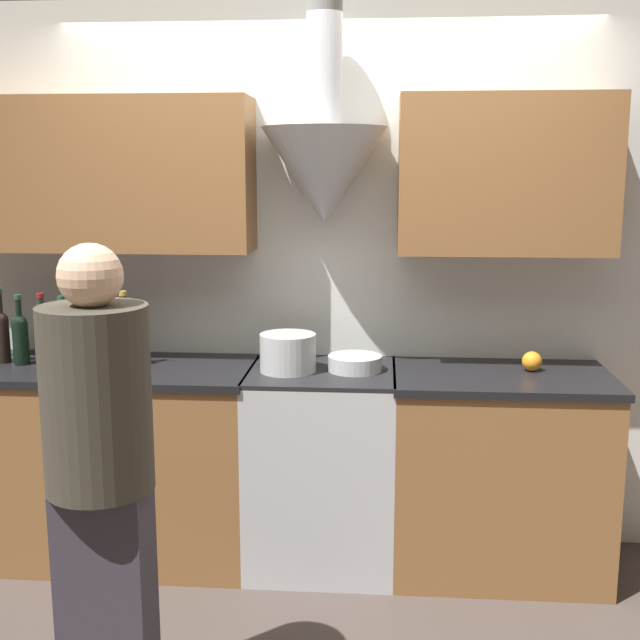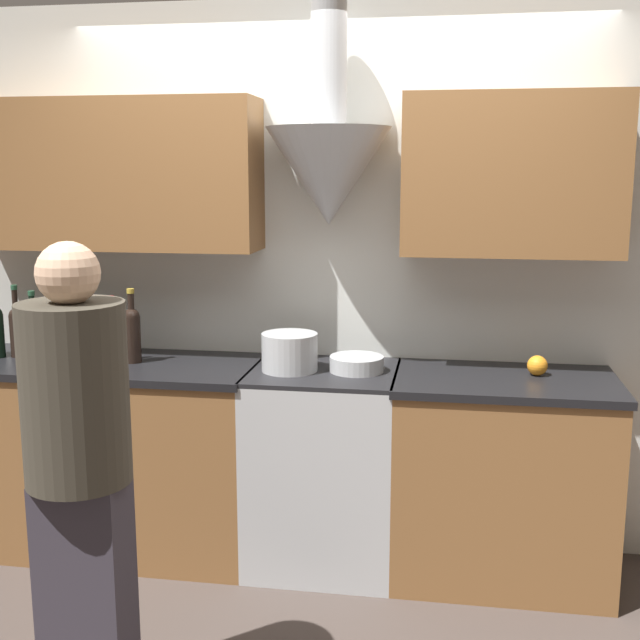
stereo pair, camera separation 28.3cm
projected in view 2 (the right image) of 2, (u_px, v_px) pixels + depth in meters
name	position (u px, v px, depth m)	size (l,w,h in m)	color
ground_plane	(311.00, 596.00, 3.48)	(12.00, 12.00, 0.00)	#423833
wall_back	(315.00, 244.00, 3.81)	(8.40, 0.57, 2.60)	silver
counter_left	(110.00, 454.00, 3.89)	(1.46, 0.62, 0.93)	brown
counter_right	(501.00, 477.00, 3.59)	(0.97, 0.62, 0.93)	brown
stove_range	(324.00, 466.00, 3.72)	(0.67, 0.60, 0.93)	#B7BABC
wine_bottle_2	(17.00, 329.00, 3.88)	(0.07, 0.07, 0.35)	black
wine_bottle_3	(34.00, 332.00, 3.83)	(0.07, 0.07, 0.33)	black
wine_bottle_4	(55.00, 332.00, 3.83)	(0.08, 0.08, 0.34)	black
wine_bottle_5	(74.00, 333.00, 3.82)	(0.08, 0.08, 0.32)	black
wine_bottle_6	(91.00, 335.00, 3.79)	(0.08, 0.08, 0.32)	black
wine_bottle_7	(112.00, 335.00, 3.78)	(0.07, 0.07, 0.32)	black
wine_bottle_8	(132.00, 332.00, 3.76)	(0.08, 0.08, 0.35)	black
stock_pot	(290.00, 352.00, 3.61)	(0.25, 0.25, 0.17)	#B7BABC
mixing_bowl	(357.00, 364.00, 3.61)	(0.24, 0.24, 0.07)	#B7BABC
orange_fruit	(537.00, 366.00, 3.53)	(0.09, 0.09, 0.09)	orange
person_foreground_left	(79.00, 467.00, 2.56)	(0.34, 0.34, 1.61)	#38333D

